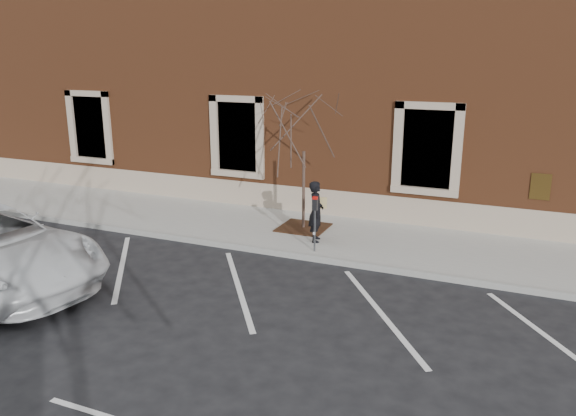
% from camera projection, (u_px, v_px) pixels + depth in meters
% --- Properties ---
extents(ground, '(120.00, 120.00, 0.00)m').
position_uv_depth(ground, '(279.00, 255.00, 14.36)').
color(ground, '#28282B').
rests_on(ground, ground).
extents(sidewalk_near, '(40.00, 3.50, 0.15)m').
position_uv_depth(sidewalk_near, '(304.00, 233.00, 15.89)').
color(sidewalk_near, '#B7B5AC').
rests_on(sidewalk_near, ground).
extents(curb_near, '(40.00, 0.12, 0.15)m').
position_uv_depth(curb_near, '(278.00, 253.00, 14.30)').
color(curb_near, '#9E9E99').
rests_on(curb_near, ground).
extents(parking_stripes, '(28.00, 4.40, 0.01)m').
position_uv_depth(parking_stripes, '(238.00, 287.00, 12.41)').
color(parking_stripes, silver).
rests_on(parking_stripes, ground).
extents(building_civic, '(40.00, 8.62, 8.00)m').
position_uv_depth(building_civic, '(366.00, 81.00, 20.15)').
color(building_civic, brown).
rests_on(building_civic, ground).
extents(man, '(0.55, 0.68, 1.63)m').
position_uv_depth(man, '(316.00, 211.00, 14.78)').
color(man, black).
rests_on(man, sidewalk_near).
extents(parking_meter, '(0.13, 0.10, 1.43)m').
position_uv_depth(parking_meter, '(315.00, 214.00, 13.94)').
color(parking_meter, '#595B60').
rests_on(parking_meter, sidewalk_near).
extents(tree_grate, '(1.33, 1.33, 0.03)m').
position_uv_depth(tree_grate, '(303.00, 227.00, 16.07)').
color(tree_grate, '#381A12').
rests_on(tree_grate, sidewalk_near).
extents(sapling, '(2.43, 2.43, 4.04)m').
position_uv_depth(sapling, '(304.00, 129.00, 15.32)').
color(sapling, '#4B372D').
rests_on(sapling, sidewalk_near).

